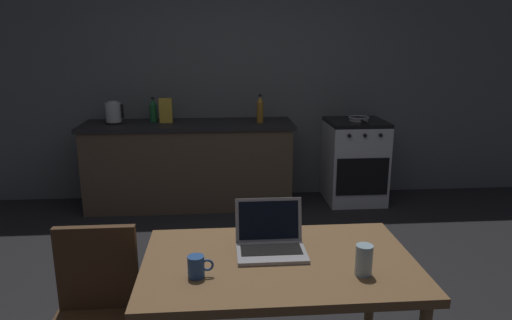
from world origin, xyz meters
TOP-DOWN VIEW (x-y plane):
  - ground_plane at (0.00, 0.00)m, footprint 12.00×12.00m
  - back_wall at (0.30, 2.47)m, footprint 6.40×0.10m
  - kitchen_counter at (-0.57, 2.12)m, footprint 2.16×0.64m
  - stove_oven at (1.20, 2.12)m, footprint 0.60×0.62m
  - dining_table at (-0.00, -0.76)m, footprint 1.23×0.77m
  - chair at (-0.85, -0.70)m, footprint 0.40×0.40m
  - laptop at (-0.03, -0.67)m, footprint 0.32×0.27m
  - electric_kettle at (-1.32, 2.12)m, footprint 0.18×0.16m
  - bottle at (0.17, 2.07)m, footprint 0.07×0.07m
  - frying_pan at (1.22, 2.09)m, footprint 0.22×0.39m
  - coffee_mug at (-0.36, -0.89)m, footprint 0.11×0.07m
  - drinking_glass at (0.34, -0.93)m, footprint 0.07×0.07m
  - cereal_box at (-0.80, 2.14)m, footprint 0.13×0.05m
  - bottle_b at (-0.93, 2.20)m, footprint 0.08×0.08m

SIDE VIEW (x-z plane):
  - ground_plane at x=0.00m, z-range 0.00..0.00m
  - stove_oven at x=1.20m, z-range 0.00..0.89m
  - kitchen_counter at x=-0.57m, z-range 0.00..0.89m
  - chair at x=-0.85m, z-range 0.06..0.94m
  - dining_table at x=0.00m, z-range 0.30..1.06m
  - laptop at x=-0.03m, z-range 0.69..0.92m
  - coffee_mug at x=-0.36m, z-range 0.76..0.85m
  - drinking_glass at x=0.34m, z-range 0.76..0.89m
  - frying_pan at x=1.22m, z-range 0.89..0.94m
  - electric_kettle at x=-1.32m, z-range 0.88..1.12m
  - bottle_b at x=-0.93m, z-range 0.88..1.14m
  - cereal_box at x=-0.80m, z-range 0.89..1.14m
  - bottle at x=0.17m, z-range 0.88..1.17m
  - back_wall at x=0.30m, z-range 0.00..2.69m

